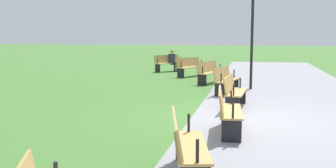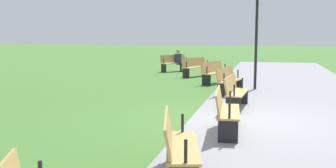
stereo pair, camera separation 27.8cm
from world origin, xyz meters
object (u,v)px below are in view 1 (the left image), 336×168
Objects in this scene: bench_0 at (168,63)px; bench_4 at (234,91)px; bench_6 at (186,145)px; bench_2 at (210,72)px; person_seated at (173,60)px; bench_5 at (228,110)px; bench_3 at (225,80)px; bench_1 at (190,67)px; lamp_post at (252,20)px.

bench_0 and bench_4 have the same top height.
bench_0 is 15.99m from bench_6.
bench_6 is (10.84, 0.82, 0.00)m from bench_2.
bench_2 is at bearing -162.76° from bench_4.
person_seated is (-15.67, -3.33, 0.17)m from bench_6.
bench_6 is at bearing 0.03° from bench_4.
bench_5 is 0.98× the size of bench_6.
bench_2 is at bearing -149.79° from bench_3.
bench_3 is 5.50m from bench_5.
bench_1 is at bearing 73.47° from bench_0.
bench_5 is at bearing -3.71° from lamp_post.
bench_5 is (8.12, 1.23, 0.00)m from bench_2.
bench_1 and bench_4 have the same top height.
bench_3 is 1.02× the size of bench_4.
bench_0 is 0.94× the size of bench_4.
bench_1 and bench_5 have the same top height.
bench_0 is at bearing -141.17° from bench_3.
lamp_post is (-4.02, 0.44, 2.06)m from bench_4.
bench_1 is (2.27, 1.56, 0.00)m from bench_0.
bench_6 is (13.32, 2.02, 0.00)m from bench_1.
bench_1 is 10.87m from bench_5.
lamp_post reaches higher than bench_6.
bench_5 is at bearing 158.40° from bench_6.
person_seated is (-12.94, -3.74, 0.17)m from bench_5.
bench_6 is 16.02m from person_seated.
bench_4 is at bearing 59.15° from person_seated.
lamp_post is (-1.30, 0.85, 2.06)m from bench_3.
bench_4 is at bearing 60.52° from bench_0.
bench_2 is at bearing 66.47° from person_seated.
bench_2 is 0.48× the size of lamp_post.
bench_2 is at bearing -175.73° from bench_5.
bench_1 is 0.97× the size of bench_6.
bench_0 is at bearing -167.12° from bench_5.
bench_5 is (5.48, 0.41, 0.00)m from bench_3.
bench_2 is (2.48, 1.20, 0.00)m from bench_1.
bench_1 is 0.97× the size of bench_2.
lamp_post is at bearing 159.70° from bench_3.
lamp_post is at bearing 161.88° from bench_6.
bench_2 is 2.97m from lamp_post.
bench_4 is at bearing 175.67° from bench_5.
bench_2 is 1.00× the size of bench_6.
bench_6 is (2.73, -0.41, 0.00)m from bench_5.
bench_5 is at bearing 55.11° from person_seated.
bench_2 is at bearing 171.30° from bench_6.
bench_4 is 0.47× the size of lamp_post.
bench_1 is 0.97× the size of bench_3.
bench_1 is 2.69m from person_seated.
bench_0 is 0.31m from person_seated.
bench_3 is 8.17m from person_seated.
lamp_post reaches higher than person_seated.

